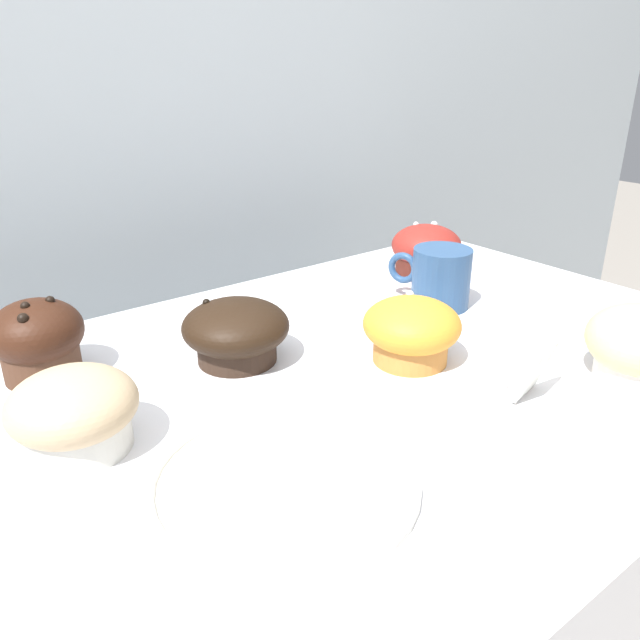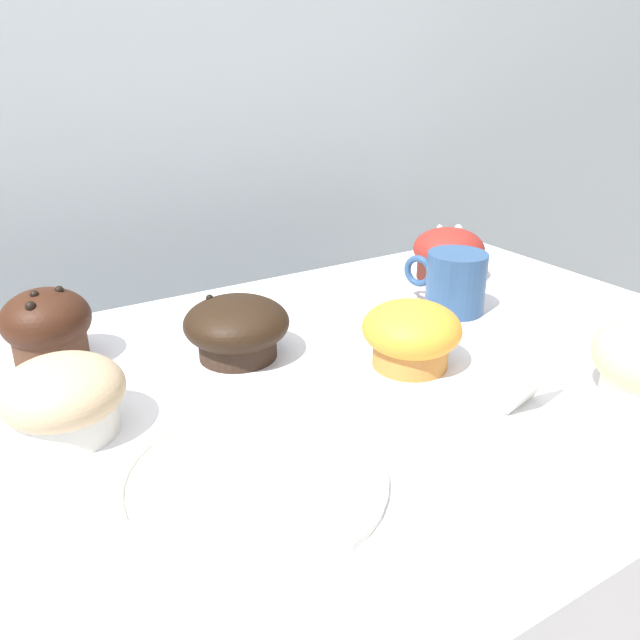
{
  "view_description": "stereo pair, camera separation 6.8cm",
  "coord_description": "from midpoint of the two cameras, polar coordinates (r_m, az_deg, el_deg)",
  "views": [
    {
      "loc": [
        -0.38,
        -0.44,
        1.19
      ],
      "look_at": [
        0.01,
        0.05,
        0.93
      ],
      "focal_mm": 35.0,
      "sensor_mm": 36.0,
      "label": 1
    },
    {
      "loc": [
        -0.32,
        -0.48,
        1.19
      ],
      "look_at": [
        0.01,
        0.05,
        0.93
      ],
      "focal_mm": 35.0,
      "sensor_mm": 36.0,
      "label": 2
    }
  ],
  "objects": [
    {
      "name": "muffin_front_center",
      "position": [
        0.58,
        -24.79,
        -7.73
      ],
      "size": [
        0.11,
        0.11,
        0.07
      ],
      "color": "silver",
      "rests_on": "display_counter"
    },
    {
      "name": "muffin_front_right",
      "position": [
        0.68,
        5.54,
        -0.99
      ],
      "size": [
        0.11,
        0.11,
        0.07
      ],
      "color": "#BF7A37",
      "rests_on": "display_counter"
    },
    {
      "name": "muffin_front_left",
      "position": [
        0.72,
        -26.92,
        -1.63
      ],
      "size": [
        0.09,
        0.09,
        0.09
      ],
      "color": "#472C1D",
      "rests_on": "display_counter"
    },
    {
      "name": "muffin_back_center",
      "position": [
        0.7,
        24.8,
        -2.13
      ],
      "size": [
        0.11,
        0.11,
        0.08
      ],
      "color": "silver",
      "rests_on": "display_counter"
    },
    {
      "name": "serving_plate",
      "position": [
        0.51,
        -7.24,
        -14.5
      ],
      "size": [
        0.21,
        0.21,
        0.01
      ],
      "color": "beige",
      "rests_on": "display_counter"
    },
    {
      "name": "coffee_cup",
      "position": [
        0.84,
        8.63,
        3.94
      ],
      "size": [
        0.08,
        0.11,
        0.08
      ],
      "color": "navy",
      "rests_on": "display_counter"
    },
    {
      "name": "wall_back",
      "position": [
        1.16,
        -19.07,
        7.13
      ],
      "size": [
        3.2,
        0.1,
        1.8
      ],
      "primitive_type": "cube",
      "color": "#A8B2B7",
      "rests_on": "ground"
    },
    {
      "name": "muffin_back_right",
      "position": [
        0.69,
        -10.51,
        -1.09
      ],
      "size": [
        0.12,
        0.12,
        0.07
      ],
      "color": "#312219",
      "rests_on": "display_counter"
    },
    {
      "name": "muffin_back_left",
      "position": [
        0.97,
        7.69,
        6.3
      ],
      "size": [
        0.11,
        0.11,
        0.08
      ],
      "color": "#471B14",
      "rests_on": "display_counter"
    },
    {
      "name": "price_card",
      "position": [
        0.63,
        15.56,
        -4.23
      ],
      "size": [
        0.06,
        0.05,
        0.06
      ],
      "color": "white",
      "rests_on": "display_counter"
    }
  ]
}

